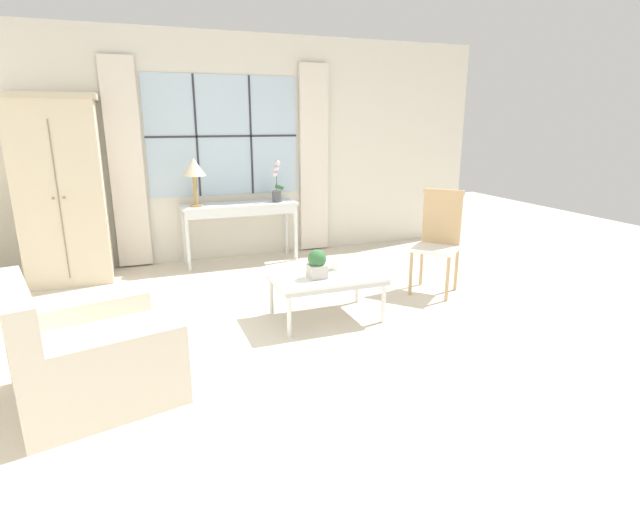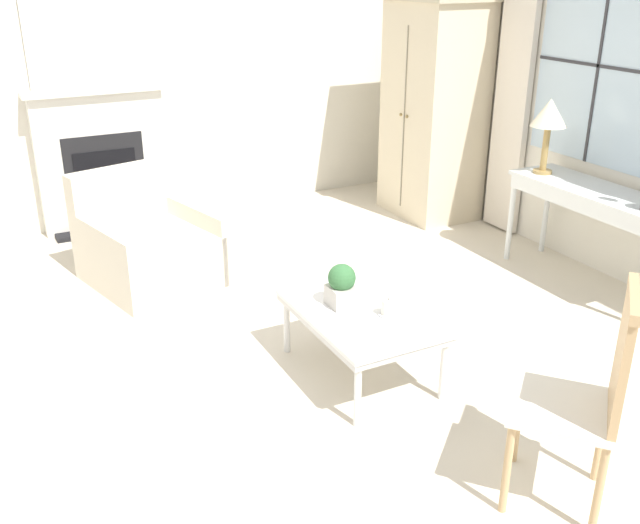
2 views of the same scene
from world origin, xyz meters
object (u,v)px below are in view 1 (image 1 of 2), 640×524
object	(u,v)px
side_chair_wooden	(439,235)
potted_plant_small	(317,264)
armoire	(62,191)
coffee_table	(326,279)
potted_orchid	(277,188)
pillar_candle	(335,265)
table_lamp	(194,169)
armchair_upholstered	(88,359)
console_table	(239,210)

from	to	relation	value
side_chair_wooden	potted_plant_small	size ratio (longest dim) A/B	4.15
armoire	coffee_table	world-z (taller)	armoire
potted_orchid	pillar_candle	distance (m)	2.08
potted_orchid	potted_plant_small	bearing A→B (deg)	-97.25
potted_plant_small	potted_orchid	bearing A→B (deg)	82.75
potted_plant_small	pillar_candle	world-z (taller)	potted_plant_small
potted_orchid	coffee_table	size ratio (longest dim) A/B	0.53
armoire	side_chair_wooden	size ratio (longest dim) A/B	1.90
armoire	coffee_table	bearing A→B (deg)	-42.69
table_lamp	armchair_upholstered	world-z (taller)	table_lamp
console_table	potted_orchid	size ratio (longest dim) A/B	2.76
table_lamp	potted_orchid	bearing A→B (deg)	-0.42
console_table	potted_plant_small	distance (m)	2.27
pillar_candle	armoire	bearing A→B (deg)	140.25
potted_orchid	potted_plant_small	size ratio (longest dim) A/B	2.02
table_lamp	potted_plant_small	size ratio (longest dim) A/B	2.25
coffee_table	side_chair_wooden	bearing A→B (deg)	12.91
table_lamp	pillar_candle	world-z (taller)	table_lamp
console_table	side_chair_wooden	size ratio (longest dim) A/B	1.34
potted_orchid	coffee_table	bearing A→B (deg)	-94.42
pillar_candle	console_table	bearing A→B (deg)	101.90
potted_orchid	coffee_table	world-z (taller)	potted_orchid
armoire	table_lamp	distance (m)	1.44
armoire	table_lamp	world-z (taller)	armoire
armchair_upholstered	coffee_table	distance (m)	2.07
console_table	potted_plant_small	world-z (taller)	console_table
table_lamp	potted_plant_small	xyz separation A→B (m)	(0.73, -2.20, -0.65)
side_chair_wooden	armoire	bearing A→B (deg)	154.10
armoire	coffee_table	size ratio (longest dim) A/B	2.06
side_chair_wooden	potted_plant_small	xyz separation A→B (m)	(-1.51, -0.39, -0.05)
table_lamp	side_chair_wooden	world-z (taller)	table_lamp
pillar_candle	potted_orchid	bearing A→B (deg)	88.92
potted_orchid	pillar_candle	world-z (taller)	potted_orchid
table_lamp	side_chair_wooden	xyz separation A→B (m)	(2.24, -1.81, -0.60)
potted_plant_small	pillar_candle	bearing A→B (deg)	35.26
console_table	table_lamp	bearing A→B (deg)	-174.31
potted_orchid	coffee_table	distance (m)	2.20
table_lamp	potted_plant_small	bearing A→B (deg)	-71.58
side_chair_wooden	pillar_candle	size ratio (longest dim) A/B	9.51
potted_orchid	side_chair_wooden	bearing A→B (deg)	-55.76
armoire	coffee_table	xyz separation A→B (m)	(2.28, -2.10, -0.64)
side_chair_wooden	potted_orchid	bearing A→B (deg)	124.24
table_lamp	armoire	bearing A→B (deg)	-178.84
table_lamp	side_chair_wooden	size ratio (longest dim) A/B	0.54
armoire	potted_orchid	xyz separation A→B (m)	(2.44, 0.02, -0.09)
potted_plant_small	console_table	bearing A→B (deg)	95.02
console_table	potted_orchid	xyz separation A→B (m)	(0.48, -0.06, 0.26)
table_lamp	side_chair_wooden	bearing A→B (deg)	-38.97
side_chair_wooden	pillar_candle	distance (m)	1.29
table_lamp	potted_orchid	distance (m)	1.05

